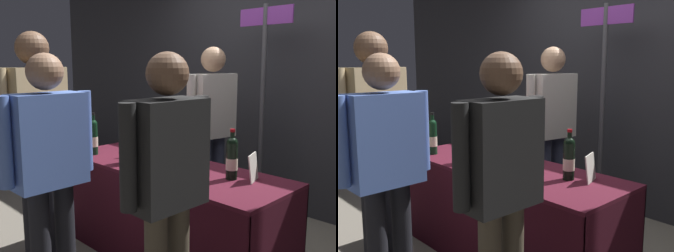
# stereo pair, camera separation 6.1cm
# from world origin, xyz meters

# --- Properties ---
(back_partition) EXTENTS (7.69, 0.12, 2.57)m
(back_partition) POSITION_xyz_m (0.00, 1.59, 1.29)
(back_partition) COLOR #2D2D33
(back_partition) RESTS_ON ground_plane
(tasting_table) EXTENTS (1.87, 0.67, 0.73)m
(tasting_table) POSITION_xyz_m (0.00, 0.00, 0.51)
(tasting_table) COLOR #4C1423
(tasting_table) RESTS_ON ground_plane
(featured_wine_bottle) EXTENTS (0.07, 0.07, 0.33)m
(featured_wine_bottle) POSITION_xyz_m (-0.24, -0.00, 0.88)
(featured_wine_bottle) COLOR #38230F
(featured_wine_bottle) RESTS_ON tasting_table
(display_bottle_0) EXTENTS (0.07, 0.07, 0.35)m
(display_bottle_0) POSITION_xyz_m (-0.69, -0.19, 0.89)
(display_bottle_0) COLOR black
(display_bottle_0) RESTS_ON tasting_table
(display_bottle_1) EXTENTS (0.07, 0.07, 0.30)m
(display_bottle_1) POSITION_xyz_m (-0.00, 0.10, 0.86)
(display_bottle_1) COLOR #192333
(display_bottle_1) RESTS_ON tasting_table
(display_bottle_2) EXTENTS (0.08, 0.08, 0.33)m
(display_bottle_2) POSITION_xyz_m (0.53, 0.07, 0.88)
(display_bottle_2) COLOR black
(display_bottle_2) RESTS_ON tasting_table
(display_bottle_3) EXTENTS (0.07, 0.07, 0.31)m
(display_bottle_3) POSITION_xyz_m (0.26, 0.01, 0.86)
(display_bottle_3) COLOR black
(display_bottle_3) RESTS_ON tasting_table
(display_bottle_4) EXTENTS (0.07, 0.07, 0.30)m
(display_bottle_4) POSITION_xyz_m (-0.39, 0.08, 0.86)
(display_bottle_4) COLOR #38230F
(display_bottle_4) RESTS_ON tasting_table
(wine_glass_near_vendor) EXTENTS (0.08, 0.08, 0.12)m
(wine_glass_near_vendor) POSITION_xyz_m (0.05, -0.24, 0.82)
(wine_glass_near_vendor) COLOR silver
(wine_glass_near_vendor) RESTS_ON tasting_table
(wine_glass_mid) EXTENTS (0.07, 0.07, 0.15)m
(wine_glass_mid) POSITION_xyz_m (-0.42, 0.21, 0.84)
(wine_glass_mid) COLOR silver
(wine_glass_mid) RESTS_ON tasting_table
(flower_vase) EXTENTS (0.11, 0.11, 0.39)m
(flower_vase) POSITION_xyz_m (-0.27, -0.18, 0.85)
(flower_vase) COLOR slate
(flower_vase) RESTS_ON tasting_table
(brochure_stand) EXTENTS (0.08, 0.16, 0.18)m
(brochure_stand) POSITION_xyz_m (0.65, 0.13, 0.82)
(brochure_stand) COLOR silver
(brochure_stand) RESTS_ON tasting_table
(vendor_presenter) EXTENTS (0.27, 0.58, 1.63)m
(vendor_presenter) POSITION_xyz_m (-0.23, 0.80, 0.98)
(vendor_presenter) COLOR #2D3347
(vendor_presenter) RESTS_ON ground_plane
(taster_foreground_right) EXTENTS (0.31, 0.60, 1.71)m
(taster_foreground_right) POSITION_xyz_m (-0.66, -0.69, 1.04)
(taster_foreground_right) COLOR black
(taster_foreground_right) RESTS_ON ground_plane
(taster_foreground_left) EXTENTS (0.22, 0.57, 1.55)m
(taster_foreground_left) POSITION_xyz_m (0.64, -0.64, 0.92)
(taster_foreground_left) COLOR #4C4233
(taster_foreground_left) RESTS_ON ground_plane
(taster_foreground_centre) EXTENTS (0.21, 0.59, 1.55)m
(taster_foreground_centre) POSITION_xyz_m (-0.08, -0.90, 0.92)
(taster_foreground_centre) COLOR black
(taster_foreground_centre) RESTS_ON ground_plane
(booth_signpost) EXTENTS (0.53, 0.04, 2.01)m
(booth_signpost) POSITION_xyz_m (0.08, 1.14, 1.23)
(booth_signpost) COLOR #47474C
(booth_signpost) RESTS_ON ground_plane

